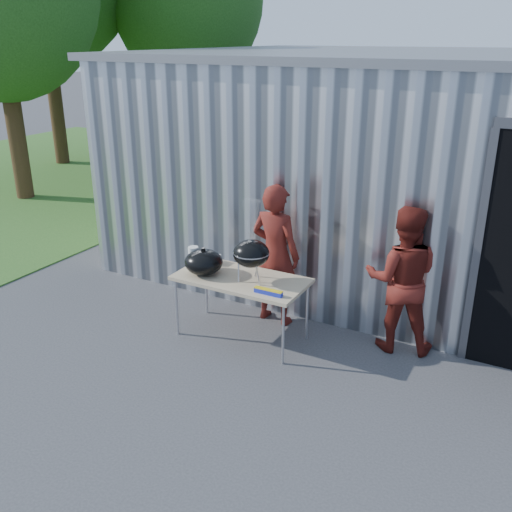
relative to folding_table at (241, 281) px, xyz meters
The scene contains 11 objects.
ground 1.21m from the folding_table, 71.90° to the right, with size 80.00×80.00×0.00m, color #3C3C3E.
building 3.94m from the folding_table, 71.50° to the left, with size 8.20×6.20×3.10m.
grass_patch 10.09m from the folding_table, 149.78° to the left, with size 10.00×12.00×0.02m, color #2D591E.
folding_table is the anchor object (origin of this frame).
kettle_grill 0.49m from the folding_table, 10.45° to the right, with size 0.41×0.41×0.93m.
grill_lid 0.48m from the folding_table, 167.08° to the right, with size 0.44×0.44×0.32m.
paper_towels 0.64m from the folding_table, behind, with size 0.12×0.12×0.28m, color white.
white_tub 0.60m from the folding_table, 157.63° to the left, with size 0.20×0.15×0.10m, color white.
foil_box 0.54m from the folding_table, 27.72° to the right, with size 0.32×0.05×0.06m.
person_cook 0.60m from the folding_table, 75.06° to the left, with size 0.63×0.42×1.73m, color maroon.
person_bystander 1.78m from the folding_table, 20.98° to the left, with size 0.81×0.63×1.66m, color maroon.
Camera 1 is at (2.67, -4.19, 3.32)m, focal length 40.00 mm.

